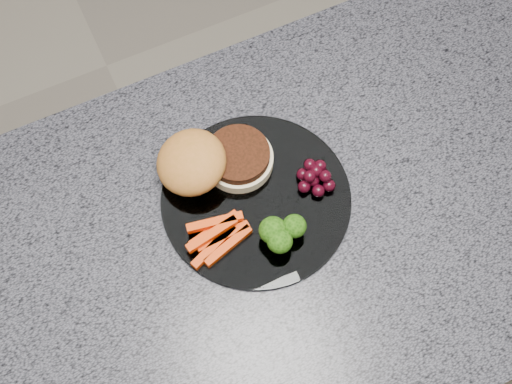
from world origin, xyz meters
The scene contains 8 objects.
room centered at (0.00, 0.00, 1.35)m, with size 4.02×4.02×2.70m.
island_cabinet centered at (0.00, 0.00, 0.43)m, with size 1.20×0.60×0.86m, color #533A1C.
countertop centered at (0.00, 0.00, 0.88)m, with size 1.20×0.60×0.04m, color #4D4E58.
plate centered at (0.05, 0.05, 0.90)m, with size 0.26×0.26×0.01m, color white.
burger centered at (0.01, 0.12, 0.93)m, with size 0.17×0.11×0.05m.
carrot_sticks centered at (-0.02, 0.02, 0.91)m, with size 0.09×0.06×0.02m.
broccoli centered at (0.05, -0.02, 0.93)m, with size 0.06×0.05×0.04m.
grape_bunch centered at (0.14, 0.04, 0.92)m, with size 0.05×0.05×0.03m.
Camera 1 is at (-0.12, -0.30, 1.79)m, focal length 50.00 mm.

